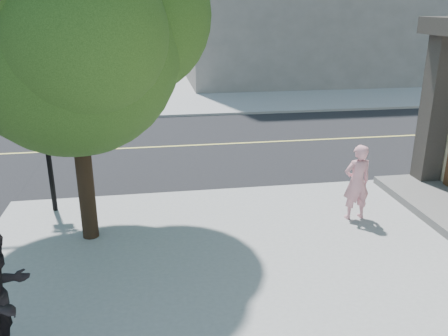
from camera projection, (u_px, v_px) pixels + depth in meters
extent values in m
plane|color=black|center=(54.00, 203.00, 11.57)|extent=(140.00, 140.00, 0.00)
cube|color=black|center=(78.00, 151.00, 15.76)|extent=(140.00, 9.00, 0.01)
cube|color=gray|center=(302.00, 73.00, 33.60)|extent=(29.00, 25.00, 0.12)
cube|color=slate|center=(445.00, 208.00, 10.83)|extent=(1.60, 4.00, 0.18)
cube|color=#35302B|center=(435.00, 107.00, 11.82)|extent=(0.55, 0.55, 4.20)
imported|color=pink|center=(357.00, 182.00, 10.23)|extent=(0.66, 0.47, 1.73)
imported|color=black|center=(1.00, 296.00, 6.05)|extent=(1.11, 1.18, 1.93)
cylinder|color=black|center=(83.00, 161.00, 9.14)|extent=(0.33, 0.33, 3.30)
sphere|color=#2F511A|center=(71.00, 47.00, 8.41)|extent=(4.03, 4.03, 4.03)
sphere|color=#2F511A|center=(131.00, 14.00, 8.90)|extent=(3.11, 3.11, 3.11)
sphere|color=#2F511A|center=(22.00, 4.00, 8.71)|extent=(2.93, 2.93, 2.93)
sphere|color=#2F511A|center=(83.00, 34.00, 7.43)|extent=(2.75, 2.75, 2.75)
cylinder|color=black|center=(45.00, 128.00, 10.25)|extent=(0.11, 0.11, 3.98)
cube|color=white|center=(44.00, 107.00, 10.09)|extent=(0.52, 0.04, 0.19)
cube|color=navy|center=(47.00, 128.00, 10.24)|extent=(0.43, 0.04, 0.52)
imported|color=black|center=(37.00, 72.00, 9.85)|extent=(0.16, 0.19, 0.95)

